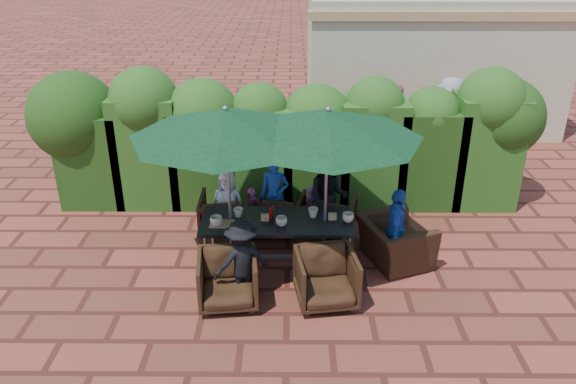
{
  "coord_description": "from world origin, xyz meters",
  "views": [
    {
      "loc": [
        0.06,
        -7.12,
        4.6
      ],
      "look_at": [
        0.01,
        0.4,
        1.07
      ],
      "focal_mm": 35.0,
      "sensor_mm": 36.0,
      "label": 1
    }
  ],
  "objects_px": {
    "chair_far_left": "(225,214)",
    "chair_far_right": "(333,212)",
    "dining_table": "(278,224)",
    "umbrella_right": "(328,124)",
    "chair_near_left": "(228,277)",
    "chair_end_right": "(395,234)",
    "chair_near_right": "(326,276)",
    "chair_far_mid": "(282,210)",
    "umbrella_left": "(226,123)"
  },
  "relations": [
    {
      "from": "chair_near_left",
      "to": "chair_far_right",
      "type": "bearing_deg",
      "value": 45.69
    },
    {
      "from": "umbrella_right",
      "to": "chair_near_right",
      "type": "height_order",
      "value": "umbrella_right"
    },
    {
      "from": "chair_far_left",
      "to": "chair_far_mid",
      "type": "xyz_separation_m",
      "value": [
        0.91,
        0.23,
        -0.05
      ]
    },
    {
      "from": "chair_far_mid",
      "to": "chair_end_right",
      "type": "bearing_deg",
      "value": 162.88
    },
    {
      "from": "chair_far_left",
      "to": "umbrella_left",
      "type": "bearing_deg",
      "value": 101.53
    },
    {
      "from": "chair_far_right",
      "to": "chair_near_right",
      "type": "xyz_separation_m",
      "value": [
        -0.22,
        -1.95,
        0.05
      ]
    },
    {
      "from": "chair_near_right",
      "to": "chair_end_right",
      "type": "xyz_separation_m",
      "value": [
        1.09,
        1.05,
        0.05
      ]
    },
    {
      "from": "chair_far_left",
      "to": "umbrella_right",
      "type": "bearing_deg",
      "value": 150.83
    },
    {
      "from": "umbrella_left",
      "to": "chair_far_left",
      "type": "height_order",
      "value": "umbrella_left"
    },
    {
      "from": "chair_far_mid",
      "to": "chair_end_right",
      "type": "distance_m",
      "value": 1.97
    },
    {
      "from": "dining_table",
      "to": "chair_far_left",
      "type": "height_order",
      "value": "chair_far_left"
    },
    {
      "from": "dining_table",
      "to": "chair_end_right",
      "type": "height_order",
      "value": "chair_end_right"
    },
    {
      "from": "chair_far_left",
      "to": "chair_end_right",
      "type": "relative_size",
      "value": 0.79
    },
    {
      "from": "chair_far_right",
      "to": "chair_near_left",
      "type": "distance_m",
      "value": 2.51
    },
    {
      "from": "umbrella_left",
      "to": "chair_far_left",
      "type": "xyz_separation_m",
      "value": [
        -0.18,
        0.8,
        -1.8
      ]
    },
    {
      "from": "chair_far_left",
      "to": "chair_end_right",
      "type": "xyz_separation_m",
      "value": [
        2.63,
        -0.73,
        0.04
      ]
    },
    {
      "from": "dining_table",
      "to": "umbrella_left",
      "type": "relative_size",
      "value": 0.84
    },
    {
      "from": "chair_far_left",
      "to": "chair_far_right",
      "type": "height_order",
      "value": "chair_far_left"
    },
    {
      "from": "chair_far_left",
      "to": "chair_far_right",
      "type": "distance_m",
      "value": 1.78
    },
    {
      "from": "umbrella_left",
      "to": "chair_near_left",
      "type": "height_order",
      "value": "umbrella_left"
    },
    {
      "from": "chair_near_left",
      "to": "chair_near_right",
      "type": "bearing_deg",
      "value": -5.1
    },
    {
      "from": "chair_near_right",
      "to": "chair_near_left",
      "type": "bearing_deg",
      "value": 172.78
    },
    {
      "from": "umbrella_right",
      "to": "chair_near_right",
      "type": "relative_size",
      "value": 3.26
    },
    {
      "from": "dining_table",
      "to": "chair_far_left",
      "type": "distance_m",
      "value": 1.24
    },
    {
      "from": "umbrella_right",
      "to": "chair_far_mid",
      "type": "height_order",
      "value": "umbrella_right"
    },
    {
      "from": "dining_table",
      "to": "chair_near_right",
      "type": "distance_m",
      "value": 1.18
    },
    {
      "from": "chair_far_mid",
      "to": "umbrella_left",
      "type": "bearing_deg",
      "value": 66.65
    },
    {
      "from": "chair_far_right",
      "to": "chair_near_right",
      "type": "relative_size",
      "value": 0.88
    },
    {
      "from": "umbrella_right",
      "to": "chair_far_right",
      "type": "distance_m",
      "value": 2.12
    },
    {
      "from": "chair_far_mid",
      "to": "chair_far_right",
      "type": "relative_size",
      "value": 1.02
    },
    {
      "from": "chair_near_right",
      "to": "chair_end_right",
      "type": "relative_size",
      "value": 0.78
    },
    {
      "from": "chair_far_left",
      "to": "chair_near_left",
      "type": "distance_m",
      "value": 1.82
    },
    {
      "from": "chair_far_mid",
      "to": "chair_near_right",
      "type": "xyz_separation_m",
      "value": [
        0.63,
        -2.0,
        0.04
      ]
    },
    {
      "from": "chair_near_right",
      "to": "chair_far_right",
      "type": "bearing_deg",
      "value": 74.87
    },
    {
      "from": "chair_far_right",
      "to": "umbrella_right",
      "type": "bearing_deg",
      "value": 94.55
    },
    {
      "from": "dining_table",
      "to": "chair_near_left",
      "type": "xyz_separation_m",
      "value": [
        -0.65,
        -0.97,
        -0.27
      ]
    },
    {
      "from": "chair_far_left",
      "to": "chair_near_right",
      "type": "distance_m",
      "value": 2.35
    },
    {
      "from": "umbrella_right",
      "to": "chair_far_right",
      "type": "relative_size",
      "value": 3.69
    },
    {
      "from": "dining_table",
      "to": "chair_far_left",
      "type": "xyz_separation_m",
      "value": [
        -0.88,
        0.83,
        -0.26
      ]
    },
    {
      "from": "chair_near_right",
      "to": "umbrella_right",
      "type": "bearing_deg",
      "value": 80.24
    },
    {
      "from": "chair_far_left",
      "to": "chair_near_left",
      "type": "relative_size",
      "value": 1.03
    },
    {
      "from": "umbrella_right",
      "to": "chair_near_right",
      "type": "xyz_separation_m",
      "value": [
        -0.02,
        -0.94,
        -1.81
      ]
    },
    {
      "from": "chair_far_right",
      "to": "chair_end_right",
      "type": "height_order",
      "value": "chair_end_right"
    },
    {
      "from": "chair_far_right",
      "to": "dining_table",
      "type": "bearing_deg",
      "value": 64.6
    },
    {
      "from": "umbrella_right",
      "to": "chair_far_left",
      "type": "height_order",
      "value": "umbrella_right"
    },
    {
      "from": "umbrella_left",
      "to": "chair_near_right",
      "type": "relative_size",
      "value": 3.31
    },
    {
      "from": "umbrella_right",
      "to": "chair_far_left",
      "type": "relative_size",
      "value": 3.22
    },
    {
      "from": "chair_far_mid",
      "to": "chair_near_left",
      "type": "relative_size",
      "value": 0.91
    },
    {
      "from": "umbrella_left",
      "to": "chair_far_mid",
      "type": "relative_size",
      "value": 3.68
    },
    {
      "from": "chair_far_right",
      "to": "chair_near_right",
      "type": "bearing_deg",
      "value": 99.45
    }
  ]
}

